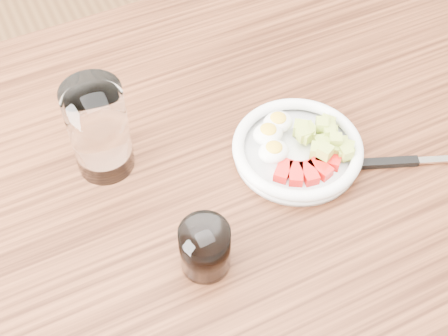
# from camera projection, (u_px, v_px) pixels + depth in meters

# --- Properties ---
(dining_table) EXTENTS (1.50, 0.90, 0.77)m
(dining_table) POSITION_uv_depth(u_px,v_px,m) (233.00, 222.00, 0.97)
(dining_table) COLOR brown
(dining_table) RESTS_ON ground
(bowl) EXTENTS (0.19, 0.19, 0.05)m
(bowl) POSITION_uv_depth(u_px,v_px,m) (298.00, 148.00, 0.91)
(bowl) COLOR white
(bowl) RESTS_ON dining_table
(fork) EXTENTS (0.20, 0.09, 0.01)m
(fork) POSITION_uv_depth(u_px,v_px,m) (403.00, 162.00, 0.91)
(fork) COLOR black
(fork) RESTS_ON dining_table
(water_glass) EXTENTS (0.08, 0.08, 0.15)m
(water_glass) POSITION_uv_depth(u_px,v_px,m) (99.00, 129.00, 0.86)
(water_glass) COLOR white
(water_glass) RESTS_ON dining_table
(coffee_glass) EXTENTS (0.07, 0.07, 0.07)m
(coffee_glass) POSITION_uv_depth(u_px,v_px,m) (205.00, 248.00, 0.78)
(coffee_glass) COLOR white
(coffee_glass) RESTS_ON dining_table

